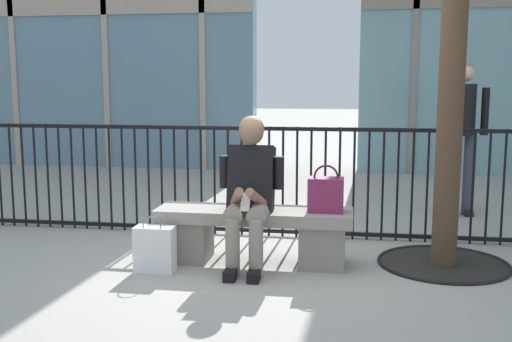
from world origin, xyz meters
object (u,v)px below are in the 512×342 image
handbag_on_bench (326,194)px  shopping_bag (155,249)px  bystander_at_railing (462,126)px  stone_bench (254,230)px  seated_person_with_phone (250,188)px

handbag_on_bench → shopping_bag: handbag_on_bench is taller
handbag_on_bench → bystander_at_railing: 2.64m
shopping_bag → bystander_at_railing: size_ratio=0.27×
handbag_on_bench → stone_bench: bearing=179.0°
stone_bench → bystander_at_railing: size_ratio=0.94×
stone_bench → seated_person_with_phone: seated_person_with_phone is taller
seated_person_with_phone → handbag_on_bench: size_ratio=3.19×
seated_person_with_phone → shopping_bag: bearing=-162.4°
shopping_bag → bystander_at_railing: bearing=43.3°
stone_bench → bystander_at_railing: 3.05m
stone_bench → handbag_on_bench: size_ratio=4.22×
stone_bench → handbag_on_bench: handbag_on_bench is taller
seated_person_with_phone → shopping_bag: (-0.72, -0.23, -0.47)m
handbag_on_bench → shopping_bag: bearing=-165.2°
stone_bench → seated_person_with_phone: size_ratio=1.32×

